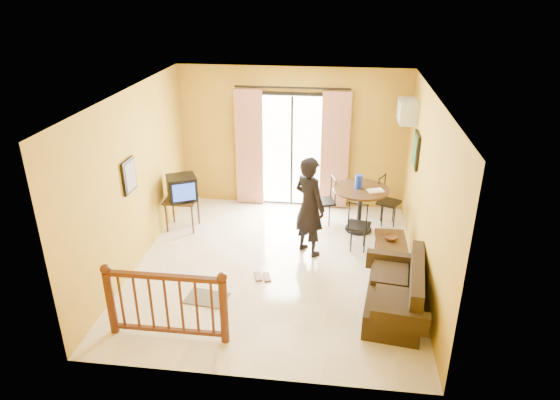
# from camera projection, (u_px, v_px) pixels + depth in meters

# --- Properties ---
(ground) EXTENTS (5.00, 5.00, 0.00)m
(ground) POSITION_uv_depth(u_px,v_px,m) (276.00, 266.00, 8.14)
(ground) COLOR beige
(ground) RESTS_ON ground
(room_shell) EXTENTS (5.00, 5.00, 5.00)m
(room_shell) POSITION_uv_depth(u_px,v_px,m) (275.00, 168.00, 7.45)
(room_shell) COLOR white
(room_shell) RESTS_ON ground
(balcony_door) EXTENTS (2.25, 0.14, 2.46)m
(balcony_door) POSITION_uv_depth(u_px,v_px,m) (292.00, 150.00, 9.86)
(balcony_door) COLOR black
(balcony_door) RESTS_ON ground
(tv_table) EXTENTS (0.59, 0.49, 0.59)m
(tv_table) POSITION_uv_depth(u_px,v_px,m) (182.00, 203.00, 9.18)
(tv_table) COLOR black
(tv_table) RESTS_ON ground
(television) EXTENTS (0.65, 0.63, 0.45)m
(television) POSITION_uv_depth(u_px,v_px,m) (182.00, 188.00, 9.05)
(television) COLOR black
(television) RESTS_ON tv_table
(picture_left) EXTENTS (0.05, 0.42, 0.52)m
(picture_left) POSITION_uv_depth(u_px,v_px,m) (129.00, 176.00, 7.58)
(picture_left) COLOR black
(picture_left) RESTS_ON room_shell
(dining_table) EXTENTS (1.01, 1.01, 0.84)m
(dining_table) POSITION_uv_depth(u_px,v_px,m) (360.00, 197.00, 9.04)
(dining_table) COLOR black
(dining_table) RESTS_ON ground
(water_jug) EXTENTS (0.13, 0.13, 0.25)m
(water_jug) POSITION_uv_depth(u_px,v_px,m) (359.00, 182.00, 8.94)
(water_jug) COLOR #142CC2
(water_jug) RESTS_ON dining_table
(serving_tray) EXTENTS (0.33, 0.27, 0.02)m
(serving_tray) POSITION_uv_depth(u_px,v_px,m) (375.00, 191.00, 8.85)
(serving_tray) COLOR #EFE0CB
(serving_tray) RESTS_ON dining_table
(dining_chairs) EXTENTS (1.73, 1.54, 0.95)m
(dining_chairs) POSITION_uv_depth(u_px,v_px,m) (355.00, 231.00, 9.25)
(dining_chairs) COLOR black
(dining_chairs) RESTS_ON ground
(air_conditioner) EXTENTS (0.31, 0.60, 0.40)m
(air_conditioner) POSITION_uv_depth(u_px,v_px,m) (407.00, 111.00, 8.79)
(air_conditioner) COLOR silver
(air_conditioner) RESTS_ON room_shell
(botanical_print) EXTENTS (0.05, 0.50, 0.60)m
(botanical_print) POSITION_uv_depth(u_px,v_px,m) (416.00, 150.00, 8.39)
(botanical_print) COLOR black
(botanical_print) RESTS_ON room_shell
(coffee_table) EXTENTS (0.49, 0.88, 0.39)m
(coffee_table) POSITION_uv_depth(u_px,v_px,m) (390.00, 248.00, 8.15)
(coffee_table) COLOR black
(coffee_table) RESTS_ON ground
(bowl) EXTENTS (0.24, 0.24, 0.07)m
(bowl) POSITION_uv_depth(u_px,v_px,m) (391.00, 238.00, 8.13)
(bowl) COLOR brown
(bowl) RESTS_ON coffee_table
(sofa) EXTENTS (0.92, 1.68, 0.76)m
(sofa) POSITION_uv_depth(u_px,v_px,m) (398.00, 295.00, 6.92)
(sofa) COLOR black
(sofa) RESTS_ON ground
(standing_person) EXTENTS (0.74, 0.72, 1.72)m
(standing_person) POSITION_uv_depth(u_px,v_px,m) (309.00, 206.00, 8.21)
(standing_person) COLOR black
(standing_person) RESTS_ON ground
(stair_balustrade) EXTENTS (1.63, 0.13, 1.04)m
(stair_balustrade) POSITION_uv_depth(u_px,v_px,m) (166.00, 301.00, 6.33)
(stair_balustrade) COLOR #471E0F
(stair_balustrade) RESTS_ON ground
(doormat) EXTENTS (0.65, 0.48, 0.02)m
(doormat) POSITION_uv_depth(u_px,v_px,m) (207.00, 298.00, 7.31)
(doormat) COLOR #554F44
(doormat) RESTS_ON ground
(sandals) EXTENTS (0.31, 0.27, 0.03)m
(sandals) POSITION_uv_depth(u_px,v_px,m) (263.00, 277.00, 7.82)
(sandals) COLOR brown
(sandals) RESTS_ON ground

